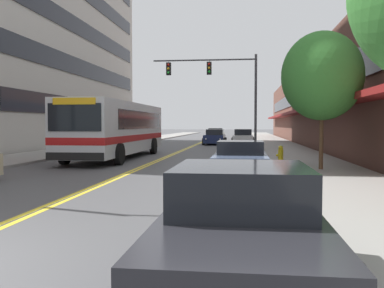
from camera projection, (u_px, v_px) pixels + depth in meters
The scene contains 15 objects.
ground_plane at pixel (199, 143), 42.19m from camera, with size 240.00×240.00×0.00m, color #4C4C4F.
sidewalk_left at pixel (127, 142), 43.07m from camera, with size 3.69×106.00×0.12m.
sidewalk_right at pixel (275, 143), 41.29m from camera, with size 3.69×106.00×0.12m.
centre_line at pixel (199, 143), 42.18m from camera, with size 0.34×106.00×0.01m.
storefront_row_right at pixel (340, 105), 40.39m from camera, with size 9.10×68.00×7.32m.
city_bus at pixel (118, 127), 23.72m from camera, with size 2.90×12.12×3.00m.
car_silver_parked_left_mid at pixel (136, 141), 34.53m from camera, with size 2.16×4.78×1.15m.
car_charcoal_parked_right_foreground at pixel (241, 228), 5.08m from camera, with size 2.11×4.28×1.35m.
car_slate_blue_parked_right_mid at pixel (240, 159), 15.49m from camera, with size 2.16×4.19×1.25m.
car_white_parked_right_far at pixel (243, 138), 38.64m from camera, with size 2.02×4.40×1.43m.
car_black_moving_lead at pixel (216, 135), 49.85m from camera, with size 2.10×4.40×1.42m.
car_navy_moving_second at pixel (215, 137), 39.92m from camera, with size 2.07×4.77×1.40m.
traffic_signal_mast at pixel (220, 82), 31.08m from camera, with size 7.59×0.38×6.91m.
street_tree_right_mid at pixel (322, 76), 16.40m from camera, with size 3.10×3.10×5.30m.
fire_hydrant at pixel (281, 155), 18.30m from camera, with size 0.30×0.22×0.83m.
Camera 1 is at (4.40, -4.92, 1.85)m, focal length 40.00 mm.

